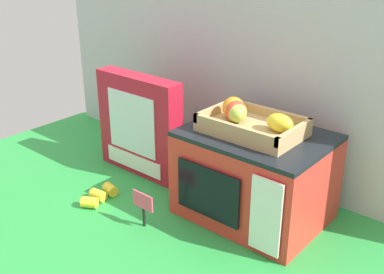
# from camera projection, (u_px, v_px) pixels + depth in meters

# --- Properties ---
(ground_plane) EXTENTS (1.70, 1.70, 0.00)m
(ground_plane) POSITION_uv_depth(u_px,v_px,m) (205.00, 194.00, 1.42)
(ground_plane) COLOR green
(ground_plane) RESTS_ON ground
(display_back_panel) EXTENTS (1.61, 0.03, 0.72)m
(display_back_panel) POSITION_uv_depth(u_px,v_px,m) (250.00, 64.00, 1.42)
(display_back_panel) COLOR #B7BABF
(display_back_panel) RESTS_ON ground
(toy_microwave) EXTENTS (0.37, 0.29, 0.24)m
(toy_microwave) POSITION_uv_depth(u_px,v_px,m) (254.00, 176.00, 1.27)
(toy_microwave) COLOR red
(toy_microwave) RESTS_ON ground
(food_groups_crate) EXTENTS (0.25, 0.17, 0.08)m
(food_groups_crate) POSITION_uv_depth(u_px,v_px,m) (248.00, 121.00, 1.22)
(food_groups_crate) COLOR tan
(food_groups_crate) RESTS_ON toy_microwave
(cookie_set_box) EXTENTS (0.31, 0.07, 0.32)m
(cookie_set_box) POSITION_uv_depth(u_px,v_px,m) (139.00, 125.00, 1.50)
(cookie_set_box) COLOR #B2192D
(cookie_set_box) RESTS_ON ground
(price_sign) EXTENTS (0.07, 0.01, 0.10)m
(price_sign) POSITION_uv_depth(u_px,v_px,m) (143.00, 204.00, 1.24)
(price_sign) COLOR black
(price_sign) RESTS_ON ground
(loose_toy_banana) EXTENTS (0.06, 0.13, 0.03)m
(loose_toy_banana) POSITION_uv_depth(u_px,v_px,m) (99.00, 196.00, 1.38)
(loose_toy_banana) COLOR yellow
(loose_toy_banana) RESTS_ON ground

